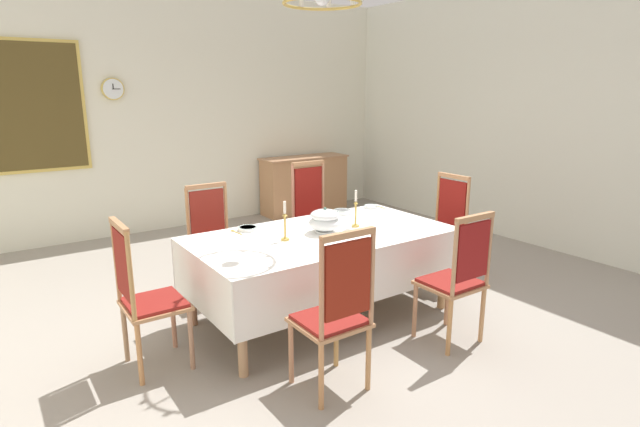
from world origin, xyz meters
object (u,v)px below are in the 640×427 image
object	(u,v)px
chair_head_west	(144,294)
framed_painting	(24,107)
soup_tureen	(325,220)
bowl_far_left	(342,212)
chair_head_east	(443,228)
spoon_secondary	(377,206)
chair_north_b	(314,218)
candlestick_east	(356,212)
sideboard	(304,184)
mounted_clock	(113,89)
chandelier	(322,2)
bowl_near_right	(371,206)
chair_north_a	(214,240)
spoon_primary	(234,231)
bowl_near_left	(248,228)
dining_table	(322,242)
candlestick_west	(285,225)
chair_south_b	(457,276)
chair_south_a	(336,311)

from	to	relation	value
chair_head_west	framed_painting	size ratio (longest dim) A/B	0.70
soup_tureen	bowl_far_left	xyz separation A→B (m)	(0.51, 0.44, -0.08)
chair_head_east	bowl_far_left	xyz separation A→B (m)	(-0.96, 0.44, 0.22)
soup_tureen	spoon_secondary	size ratio (longest dim) A/B	1.56
chair_north_b	candlestick_east	distance (m)	1.06
chair_head_east	sideboard	bearing A→B (deg)	-8.04
bowl_far_left	framed_painting	xyz separation A→B (m)	(-2.34, 3.18, 0.96)
mounted_clock	chandelier	xyz separation A→B (m)	(0.77, -3.61, 0.65)
chandelier	chair_head_east	bearing A→B (deg)	0.00
chandelier	chair_north_b	bearing A→B (deg)	59.35
chair_north_b	chandelier	bearing A→B (deg)	59.35
chair_north_b	bowl_near_right	world-z (taller)	chair_north_b
bowl_near_right	sideboard	distance (m)	3.09
chair_head_west	mounted_clock	bearing A→B (deg)	168.49
chair_north_a	chair_head_west	size ratio (longest dim) A/B	0.98
spoon_primary	bowl_far_left	bearing A→B (deg)	-6.81
bowl_near_left	mounted_clock	size ratio (longest dim) A/B	0.61
dining_table	sideboard	bearing A→B (deg)	59.47
spoon_primary	chandelier	world-z (taller)	chandelier
bowl_near_right	candlestick_east	bearing A→B (deg)	-140.61
chair_north_a	chair_head_east	distance (m)	2.31
candlestick_west	chair_head_east	bearing A→B (deg)	0.00
chair_north_a	candlestick_east	size ratio (longest dim) A/B	3.26
chair_south_b	chair_head_west	bearing A→B (deg)	154.85
bowl_near_left	candlestick_west	bearing A→B (deg)	-75.11
chair_south_a	framed_painting	world-z (taller)	framed_painting
chair_north_b	chair_south_b	bearing A→B (deg)	90.00
candlestick_west	sideboard	bearing A→B (deg)	55.09
sideboard	spoon_primary	bearing A→B (deg)	48.29
dining_table	bowl_far_left	xyz separation A→B (m)	(0.55, 0.44, 0.10)
chair_south_b	spoon_secondary	xyz separation A→B (m)	(0.46, 1.49, 0.21)
sideboard	candlestick_east	bearing A→B (deg)	64.29
chair_head_west	chair_south_b	bearing A→B (deg)	64.85
candlestick_west	mounted_clock	world-z (taller)	mounted_clock
chair_head_west	chair_south_a	bearing A→B (deg)	43.28
bowl_near_left	bowl_near_right	distance (m)	1.43
bowl_near_left	framed_painting	size ratio (longest dim) A/B	0.11
spoon_secondary	spoon_primary	bearing A→B (deg)	-177.32
chair_north_b	chair_head_east	bearing A→B (deg)	132.87
chair_south_a	spoon_secondary	distance (m)	2.21
bowl_near_left	chair_head_east	bearing A→B (deg)	-12.47
candlestick_west	mounted_clock	xyz separation A→B (m)	(-0.41, 3.61, 1.06)
candlestick_west	chair_south_a	bearing A→B (deg)	-102.22
mounted_clock	chair_south_a	bearing A→B (deg)	-87.57
chair_head_east	candlestick_east	bearing A→B (deg)	90.00
framed_painting	bowl_near_right	bearing A→B (deg)	-48.98
chair_north_a	bowl_near_left	world-z (taller)	chair_north_a
chair_south_a	bowl_far_left	world-z (taller)	chair_south_a
bowl_near_left	framed_painting	bearing A→B (deg)	112.38
chair_north_b	mounted_clock	xyz separation A→B (m)	(-1.36, 2.62, 1.36)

